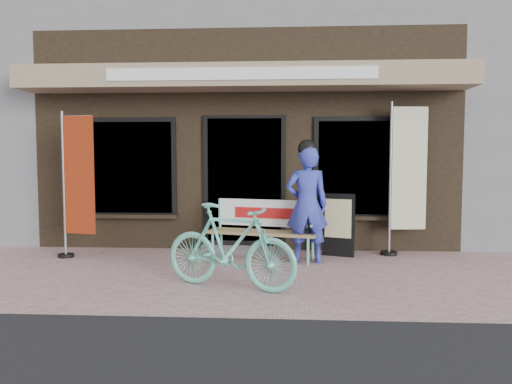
# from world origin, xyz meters

# --- Properties ---
(ground) EXTENTS (70.00, 70.00, 0.00)m
(ground) POSITION_xyz_m (0.00, 0.00, 0.00)
(ground) COLOR #CB9C9B
(ground) RESTS_ON ground
(storefront) EXTENTS (7.00, 6.77, 6.00)m
(storefront) POSITION_xyz_m (0.00, 4.96, 2.99)
(storefront) COLOR black
(storefront) RESTS_ON ground
(bench) EXTENTS (1.68, 0.78, 0.88)m
(bench) POSITION_xyz_m (0.35, 1.29, 0.52)
(bench) COLOR #65C6AF
(bench) RESTS_ON ground
(person) EXTENTS (0.64, 0.44, 1.78)m
(person) POSITION_xyz_m (0.98, 1.06, 0.88)
(person) COLOR #313CAA
(person) RESTS_ON ground
(bicycle) EXTENTS (1.72, 1.01, 1.00)m
(bicycle) POSITION_xyz_m (0.04, -0.43, 0.50)
(bicycle) COLOR #65C6AF
(bicycle) RESTS_ON ground
(nobori_red) EXTENTS (0.66, 0.29, 2.21)m
(nobori_red) POSITION_xyz_m (-2.46, 1.14, 1.14)
(nobori_red) COLOR gray
(nobori_red) RESTS_ON ground
(nobori_cream) EXTENTS (0.70, 0.28, 2.38)m
(nobori_cream) POSITION_xyz_m (2.53, 1.69, 1.23)
(nobori_cream) COLOR gray
(nobori_cream) RESTS_ON ground
(menu_stand) EXTENTS (0.48, 0.25, 0.97)m
(menu_stand) POSITION_xyz_m (1.49, 1.53, 0.50)
(menu_stand) COLOR black
(menu_stand) RESTS_ON ground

